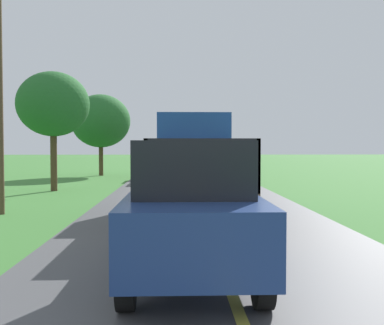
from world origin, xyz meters
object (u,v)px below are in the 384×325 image
banana_truck_near (194,163)px  banana_truck_far (180,153)px  roadside_tree_mid_right (101,121)px  following_car (191,208)px  roadside_tree_near_left (53,104)px

banana_truck_near → banana_truck_far: (-0.27, 14.25, 0.01)m
roadside_tree_mid_right → following_car: (5.06, -23.55, -2.46)m
roadside_tree_near_left → roadside_tree_mid_right: roadside_tree_mid_right is taller
banana_truck_far → following_car: 20.64m
banana_truck_far → roadside_tree_near_left: bearing=-127.1°
banana_truck_near → roadside_tree_mid_right: 18.10m
banana_truck_far → roadside_tree_near_left: size_ratio=1.14×
roadside_tree_near_left → banana_truck_far: bearing=52.9°
banana_truck_near → roadside_tree_mid_right: roadside_tree_mid_right is taller
banana_truck_near → following_car: bearing=-92.7°
roadside_tree_near_left → following_car: roadside_tree_near_left is taller
banana_truck_near → following_car: (-0.30, -6.39, -0.40)m
roadside_tree_near_left → roadside_tree_mid_right: (0.37, 10.12, -0.16)m
following_car → banana_truck_far: bearing=89.9°
banana_truck_near → following_car: size_ratio=1.42×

